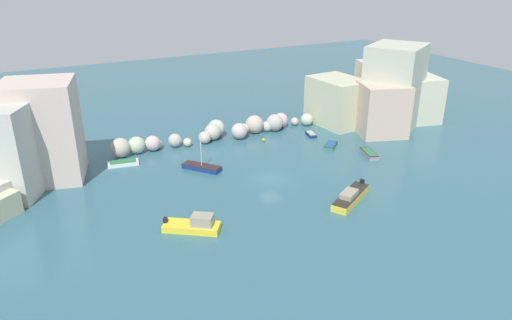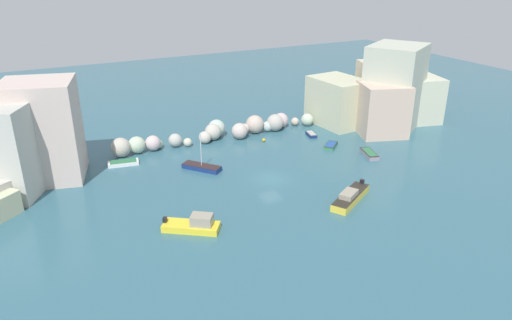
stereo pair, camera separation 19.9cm
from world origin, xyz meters
name	(u,v)px [view 2 (the right image)]	position (x,y,z in m)	size (l,w,h in m)	color
cove_water	(271,179)	(0.00, 0.00, 0.00)	(160.00, 160.00, 0.00)	#336171
cliff_headland_left	(12,149)	(-27.11, 11.45, 4.76)	(17.23, 18.66, 11.89)	beige
cliff_headland_right	(379,96)	(25.87, 11.16, 4.44)	(20.52, 20.08, 12.79)	beige
rock_breakwater	(221,131)	(0.26, 15.54, 1.16)	(33.44, 4.90, 2.75)	beige
channel_buoy	(264,140)	(5.26, 11.65, 0.24)	(0.48, 0.48, 0.48)	gold
moored_boat_0	(123,163)	(-14.88, 12.41, 0.26)	(4.06, 2.19, 0.54)	white
moored_boat_1	(194,225)	(-12.38, -6.98, 0.60)	(5.65, 4.78, 1.72)	yellow
moored_boat_2	(311,134)	(12.71, 10.50, 0.24)	(1.54, 2.51, 0.49)	navy
moored_boat_3	(202,167)	(-6.43, 6.37, 0.34)	(4.32, 4.87, 4.93)	navy
moored_boat_4	(331,145)	(12.68, 5.40, 0.23)	(3.22, 3.06, 0.44)	#367E56
moored_boat_5	(350,197)	(4.96, -9.09, 0.53)	(6.82, 4.98, 1.39)	yellow
moored_boat_6	(369,154)	(15.31, 0.28, 0.32)	(2.43, 3.98, 0.62)	gray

